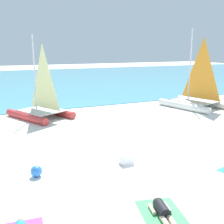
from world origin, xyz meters
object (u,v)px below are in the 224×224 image
(sailboat_white, at_px, (195,96))
(sunbather_center_left, at_px, (163,212))
(sailboat_red, at_px, (41,106))
(cooler_box, at_px, (127,159))
(beach_ball, at_px, (36,171))
(towel_center_left, at_px, (164,218))

(sailboat_white, height_order, sunbather_center_left, sailboat_white)
(sailboat_red, xyz_separation_m, cooler_box, (1.56, -8.84, -0.60))
(sailboat_white, distance_m, beach_ball, 14.61)
(towel_center_left, relative_size, sunbather_center_left, 1.22)
(beach_ball, bearing_deg, sailboat_white, 28.19)
(sailboat_white, distance_m, sailboat_red, 11.16)
(sailboat_red, relative_size, cooler_box, 10.42)
(sailboat_white, xyz_separation_m, cooler_box, (-9.49, -7.21, -0.68))
(towel_center_left, height_order, cooler_box, cooler_box)
(sailboat_white, height_order, sailboat_red, sailboat_white)
(cooler_box, bearing_deg, sunbather_center_left, -101.82)
(sailboat_red, bearing_deg, beach_ball, -126.78)
(cooler_box, bearing_deg, beach_ball, 174.58)
(sunbather_center_left, bearing_deg, sailboat_red, 107.27)
(sailboat_red, bearing_deg, cooler_box, -104.77)
(sailboat_white, distance_m, sunbather_center_left, 14.83)
(sunbather_center_left, bearing_deg, sailboat_white, 59.81)
(sunbather_center_left, height_order, beach_ball, beach_ball)
(towel_center_left, distance_m, sunbather_center_left, 0.14)
(beach_ball, distance_m, cooler_box, 3.39)
(sailboat_white, distance_m, towel_center_left, 14.89)
(towel_center_left, xyz_separation_m, cooler_box, (0.75, 3.57, 0.17))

